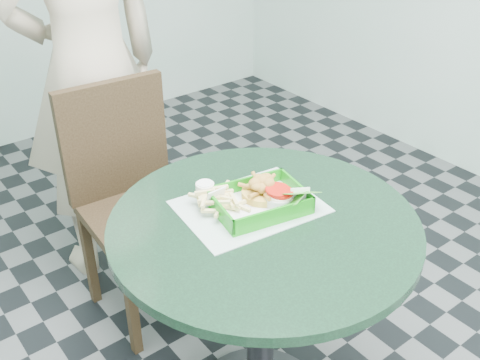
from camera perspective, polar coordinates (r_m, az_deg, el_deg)
cafe_table at (r=1.66m, az=2.30°, el=-9.45°), size 0.86×0.86×0.75m
dining_chair at (r=2.18m, az=-10.94°, el=-0.79°), size 0.41×0.41×0.93m
diner_person at (r=2.25m, az=-15.59°, el=15.19°), size 0.81×0.55×2.17m
placemat at (r=1.61m, az=0.97°, el=-3.29°), size 0.42×0.34×0.00m
food_basket at (r=1.59m, az=1.93°, el=-3.06°), size 0.25×0.19×0.05m
crab_sandwich at (r=1.61m, az=1.98°, el=-1.26°), size 0.12×0.12×0.07m
fries_pile at (r=1.56m, az=-2.07°, el=-2.88°), size 0.15×0.16×0.05m
sauce_ramekin at (r=1.59m, az=-3.79°, el=-1.93°), size 0.05×0.05×0.03m
garnish_cup at (r=1.60m, az=4.31°, el=-2.01°), size 0.13×0.12×0.05m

